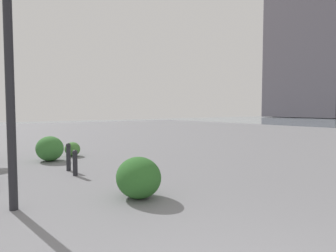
% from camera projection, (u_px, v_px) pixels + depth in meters
% --- Properties ---
extents(building_highrise, '(16.62, 10.67, 35.57)m').
position_uv_depth(building_highrise, '(309.00, 38.00, 63.46)').
color(building_highrise, '#5B5660').
rests_on(building_highrise, ground).
extents(lamppost, '(0.98, 0.28, 4.00)m').
position_uv_depth(lamppost, '(9.00, 51.00, 4.64)').
color(lamppost, '#232328').
rests_on(lamppost, ground).
extents(bollard_near, '(0.13, 0.13, 0.67)m').
position_uv_depth(bollard_near, '(75.00, 162.00, 7.25)').
color(bollard_near, '#232328').
rests_on(bollard_near, ground).
extents(bollard_mid, '(0.13, 0.13, 0.78)m').
position_uv_depth(bollard_mid, '(68.00, 156.00, 7.84)').
color(bollard_mid, '#232328').
rests_on(bollard_mid, ground).
extents(shrub_low, '(0.97, 0.87, 0.82)m').
position_uv_depth(shrub_low, '(50.00, 149.00, 9.34)').
color(shrub_low, '#387533').
rests_on(shrub_low, ground).
extents(shrub_round, '(0.94, 0.84, 0.80)m').
position_uv_depth(shrub_round, '(139.00, 178.00, 5.42)').
color(shrub_round, '#2D6628').
rests_on(shrub_round, ground).
extents(shrub_wide, '(0.60, 0.54, 0.51)m').
position_uv_depth(shrub_wide, '(72.00, 149.00, 10.31)').
color(shrub_wide, '#477F38').
rests_on(shrub_wide, ground).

